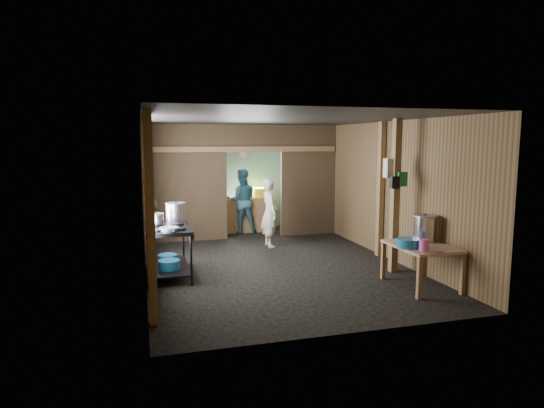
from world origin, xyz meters
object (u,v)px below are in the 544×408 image
object	(u,v)px
prep_table	(421,266)
stove_pot_large	(176,213)
gas_range	(168,251)
yellow_tub	(260,192)
cook	(269,213)
stock_pot	(425,229)
pink_bucket	(424,245)

from	to	relation	value
prep_table	stove_pot_large	size ratio (longest dim) A/B	3.21
gas_range	prep_table	distance (m)	4.06
yellow_tub	cook	world-z (taller)	cook
gas_range	cook	xyz separation A→B (m)	(2.21, 1.67, 0.30)
prep_table	yellow_tub	size ratio (longest dim) A/B	2.75
yellow_tub	cook	xyz separation A→B (m)	(-0.26, -1.79, -0.23)
gas_range	stock_pot	world-z (taller)	stock_pot
prep_table	pink_bucket	size ratio (longest dim) A/B	6.64
pink_bucket	cook	xyz separation A→B (m)	(-1.32, 3.64, -0.01)
stock_pot	yellow_tub	bearing A→B (deg)	106.38
stock_pot	cook	bearing A→B (deg)	118.81
stock_pot	pink_bucket	bearing A→B (deg)	-124.36
pink_bucket	yellow_tub	size ratio (longest dim) A/B	0.41
stock_pot	yellow_tub	world-z (taller)	same
prep_table	cook	bearing A→B (deg)	114.37
pink_bucket	cook	size ratio (longest dim) A/B	0.11
prep_table	yellow_tub	xyz separation A→B (m)	(-1.24, 5.11, 0.64)
stove_pot_large	pink_bucket	xyz separation A→B (m)	(3.36, -2.35, -0.27)
prep_table	stock_pot	bearing A→B (deg)	49.46
yellow_tub	prep_table	bearing A→B (deg)	-76.37
gas_range	prep_table	world-z (taller)	gas_range
stove_pot_large	yellow_tub	size ratio (longest dim) A/B	0.86
stock_pot	yellow_tub	xyz separation A→B (m)	(-1.43, 4.88, 0.11)
stove_pot_large	stock_pot	distance (m)	4.15
gas_range	pink_bucket	size ratio (longest dim) A/B	8.68
prep_table	stock_pot	distance (m)	0.61
cook	stove_pot_large	bearing A→B (deg)	118.75
gas_range	stove_pot_large	distance (m)	0.71
stove_pot_large	pink_bucket	size ratio (longest dim) A/B	2.07
gas_range	yellow_tub	bearing A→B (deg)	54.46
stove_pot_large	gas_range	bearing A→B (deg)	-114.38
stock_pot	pink_bucket	size ratio (longest dim) A/B	2.65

